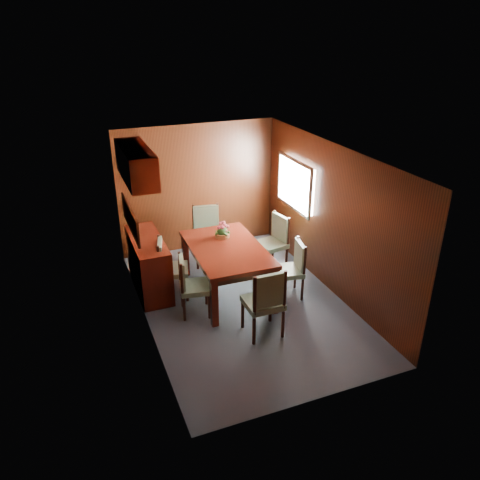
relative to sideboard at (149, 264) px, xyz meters
name	(u,v)px	position (x,y,z in m)	size (l,w,h in m)	color
ground	(243,303)	(1.25, -1.00, -0.45)	(4.50, 4.50, 0.00)	#3B4751
room_shell	(228,200)	(1.15, -0.67, 1.18)	(3.06, 4.52, 2.41)	black
sideboard	(149,264)	(0.00, 0.00, 0.00)	(0.48, 1.40, 0.90)	#380D07
dining_table	(227,254)	(1.14, -0.60, 0.26)	(1.12, 1.77, 0.82)	#380D07
chair_left_near	(190,283)	(0.42, -0.96, 0.08)	(0.51, 0.52, 0.95)	black
chair_left_far	(168,265)	(0.25, -0.35, 0.10)	(0.55, 0.57, 0.99)	black
chair_right_near	(293,266)	(2.09, -1.05, 0.07)	(0.50, 0.52, 0.94)	black
chair_right_far	(275,239)	(2.23, -0.08, 0.10)	(0.53, 0.55, 1.00)	black
chair_head	(265,300)	(1.23, -1.89, 0.14)	(0.50, 0.48, 1.06)	black
chair_foot	(207,231)	(1.20, 0.59, 0.14)	(0.59, 0.57, 1.07)	black
flower_centerpiece	(222,230)	(1.20, -0.22, 0.49)	(0.26, 0.26, 0.26)	#A86633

